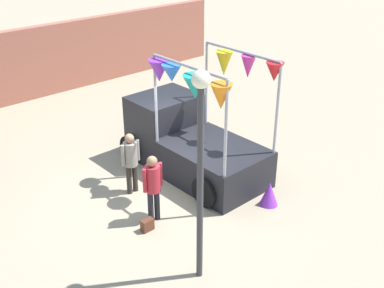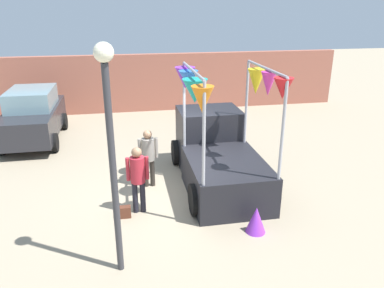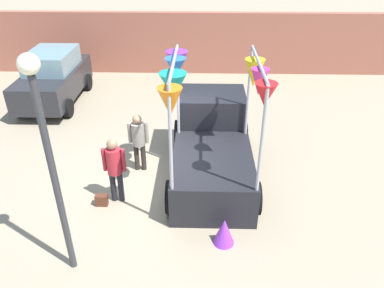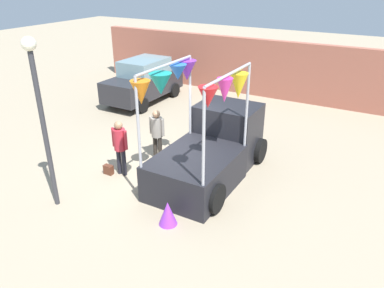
{
  "view_description": "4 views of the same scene",
  "coord_description": "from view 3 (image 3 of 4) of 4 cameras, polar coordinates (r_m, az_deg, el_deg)",
  "views": [
    {
      "loc": [
        -6.5,
        -8.19,
        6.5
      ],
      "look_at": [
        0.63,
        -0.27,
        1.18
      ],
      "focal_mm": 45.0,
      "sensor_mm": 36.0,
      "label": 1
    },
    {
      "loc": [
        -1.27,
        -8.84,
        4.71
      ],
      "look_at": [
        0.28,
        -0.64,
        1.57
      ],
      "focal_mm": 35.0,
      "sensor_mm": 36.0,
      "label": 2
    },
    {
      "loc": [
        0.91,
        -7.89,
        5.67
      ],
      "look_at": [
        0.71,
        -0.55,
        1.4
      ],
      "focal_mm": 35.0,
      "sensor_mm": 36.0,
      "label": 3
    },
    {
      "loc": [
        5.46,
        -8.14,
        5.43
      ],
      "look_at": [
        0.96,
        -0.26,
        1.19
      ],
      "focal_mm": 35.0,
      "sensor_mm": 36.0,
      "label": 4
    }
  ],
  "objects": [
    {
      "name": "vendor_truck",
      "position": [
        9.67,
        2.96,
        0.67
      ],
      "size": [
        2.45,
        4.08,
        3.32
      ],
      "color": "black",
      "rests_on": "ground"
    },
    {
      "name": "ground_plane",
      "position": [
        9.76,
        -4.09,
        -5.47
      ],
      "size": [
        60.0,
        60.0,
        0.0
      ],
      "primitive_type": "plane",
      "color": "gray"
    },
    {
      "name": "parked_car",
      "position": [
        14.68,
        -20.36,
        9.5
      ],
      "size": [
        1.88,
        4.0,
        1.88
      ],
      "color": "#26262B",
      "rests_on": "ground"
    },
    {
      "name": "person_customer",
      "position": [
        8.67,
        -11.75,
        -3.14
      ],
      "size": [
        0.53,
        0.34,
        1.66
      ],
      "color": "black",
      "rests_on": "ground"
    },
    {
      "name": "handbag",
      "position": [
        9.1,
        -13.62,
        -8.31
      ],
      "size": [
        0.28,
        0.16,
        0.28
      ],
      "primitive_type": "cube",
      "color": "#592D1E",
      "rests_on": "ground"
    },
    {
      "name": "street_lamp",
      "position": [
        6.31,
        -21.24,
        -0.14
      ],
      "size": [
        0.32,
        0.32,
        4.17
      ],
      "color": "#333338",
      "rests_on": "ground"
    },
    {
      "name": "person_vendor",
      "position": [
        9.74,
        -8.16,
        0.96
      ],
      "size": [
        0.53,
        0.34,
        1.61
      ],
      "color": "#2D2823",
      "rests_on": "ground"
    },
    {
      "name": "folded_kite_bundle_violet",
      "position": [
        7.85,
        4.91,
        -13.13
      ],
      "size": [
        0.58,
        0.58,
        0.6
      ],
      "primitive_type": "cone",
      "rotation": [
        0.0,
        0.0,
        1.16
      ],
      "color": "purple",
      "rests_on": "ground"
    },
    {
      "name": "brick_boundary_wall",
      "position": [
        16.85,
        -1.65,
        15.12
      ],
      "size": [
        18.0,
        0.36,
        2.6
      ],
      "primitive_type": "cube",
      "color": "#9E5947",
      "rests_on": "ground"
    }
  ]
}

